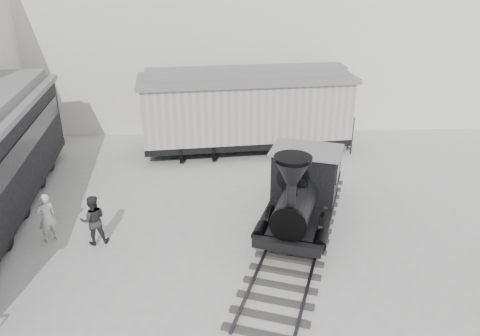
{
  "coord_description": "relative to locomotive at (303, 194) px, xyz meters",
  "views": [
    {
      "loc": [
        -1.19,
        -10.44,
        8.63
      ],
      "look_at": [
        -0.44,
        4.46,
        2.0
      ],
      "focal_mm": 35.0,
      "sensor_mm": 36.0,
      "label": 1
    }
  ],
  "objects": [
    {
      "name": "ground",
      "position": [
        -1.69,
        -3.72,
        -1.31
      ],
      "size": [
        90.0,
        90.0,
        0.0
      ],
      "primitive_type": "plane",
      "color": "#9E9E9B"
    },
    {
      "name": "north_wall",
      "position": [
        -1.69,
        11.26,
        4.25
      ],
      "size": [
        34.0,
        2.51,
        11.0
      ],
      "color": "silver",
      "rests_on": "ground"
    },
    {
      "name": "locomotive",
      "position": [
        0.0,
        0.0,
        0.0
      ],
      "size": [
        5.39,
        10.18,
        3.54
      ],
      "rotation": [
        0.0,
        0.0,
        -0.34
      ],
      "color": "#312F2A",
      "rests_on": "ground"
    },
    {
      "name": "boxcar",
      "position": [
        -1.48,
        7.39,
        0.85
      ],
      "size": [
        10.32,
        4.1,
        4.12
      ],
      "rotation": [
        0.0,
        0.0,
        0.1
      ],
      "color": "black",
      "rests_on": "ground"
    },
    {
      "name": "visitor_a",
      "position": [
        -8.58,
        -0.42,
        -0.44
      ],
      "size": [
        0.75,
        0.73,
        1.74
      ],
      "primitive_type": "imported",
      "rotation": [
        0.0,
        0.0,
        3.88
      ],
      "color": "beige",
      "rests_on": "ground"
    },
    {
      "name": "visitor_b",
      "position": [
        -7.0,
        -0.65,
        -0.44
      ],
      "size": [
        0.97,
        0.84,
        1.73
      ],
      "primitive_type": "imported",
      "rotation": [
        0.0,
        0.0,
        3.39
      ],
      "color": "#2B2B2B",
      "rests_on": "ground"
    }
  ]
}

